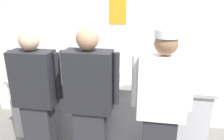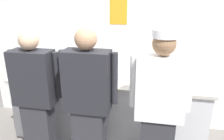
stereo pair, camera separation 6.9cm
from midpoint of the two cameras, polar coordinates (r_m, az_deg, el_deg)
The scene contains 17 objects.
wall_back at distance 3.23m, azimuth -0.28°, elevation 9.43°, with size 4.16×0.11×2.82m.
prep_counter at distance 3.10m, azimuth -1.77°, elevation -9.90°, with size 2.65×0.70×0.89m.
chef_near_left at distance 2.59m, azimuth -20.26°, elevation -7.05°, with size 0.60×0.24×1.62m.
chef_center at distance 2.28m, azimuth -6.80°, elevation -8.76°, with size 0.61×0.24×1.67m.
chef_far_right at distance 2.20m, azimuth 12.02°, elevation -9.85°, with size 0.61×0.24×1.67m.
plate_stack_front at distance 2.84m, azimuth 17.22°, elevation -2.61°, with size 0.21×0.21×0.10m.
plate_stack_rear at distance 2.73m, azimuth 12.85°, elevation -3.64°, with size 0.23×0.23×0.05m.
mixing_bowl_steel at distance 2.93m, azimuth 0.23°, elevation -0.76°, with size 0.38×0.38×0.12m, color #B7BABF.
sheet_tray at distance 2.94m, azimuth -8.62°, elevation -1.95°, with size 0.41×0.30×0.02m, color #B7BABF.
squeeze_bottle_primary at distance 3.00m, azimuth -16.75°, elevation -0.60°, with size 0.06×0.06×0.18m.
squeeze_bottle_secondary at distance 3.16m, azimuth -7.74°, elevation 1.03°, with size 0.06×0.06×0.18m.
squeeze_bottle_spare at distance 3.05m, azimuth -14.63°, elevation -0.00°, with size 0.06×0.06×0.19m.
ramekin_yellow_sauce at distance 3.28m, azimuth -17.41°, elevation -0.12°, with size 0.09×0.09×0.05m.
ramekin_orange_sauce at distance 3.11m, azimuth -19.88°, elevation -1.44°, with size 0.09×0.09×0.05m.
ramekin_green_sauce at distance 2.94m, azimuth 8.37°, elevation -1.65°, with size 0.09×0.09×0.04m.
deli_cup at distance 3.15m, azimuth -23.25°, elevation -1.20°, with size 0.09×0.09×0.09m, color white.
chefs_knife at distance 2.78m, azimuth 7.66°, elevation -3.29°, with size 0.27×0.03×0.02m.
Camera 1 is at (0.50, -2.30, 1.94)m, focal length 34.23 mm.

